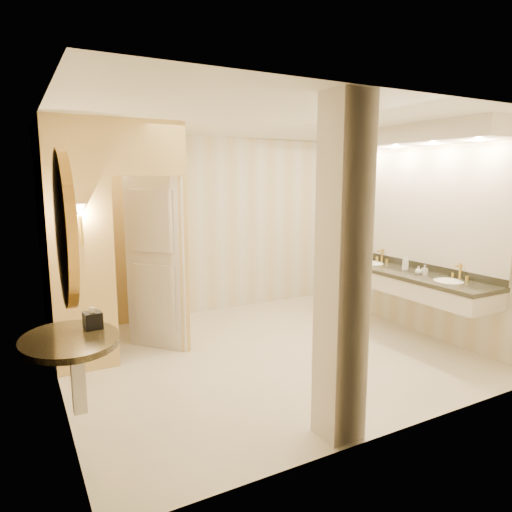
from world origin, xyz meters
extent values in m
plane|color=silver|center=(0.00, 0.00, 0.00)|extent=(4.50, 4.50, 0.00)
plane|color=white|center=(0.00, 0.00, 2.70)|extent=(4.50, 4.50, 0.00)
cube|color=beige|center=(0.00, 2.00, 1.35)|extent=(4.50, 0.02, 2.70)
cube|color=beige|center=(0.00, -2.00, 1.35)|extent=(4.50, 0.02, 2.70)
cube|color=beige|center=(-2.25, 0.00, 1.35)|extent=(0.02, 4.00, 2.70)
cube|color=beige|center=(2.25, 0.00, 1.35)|extent=(0.02, 4.00, 2.70)
cube|color=#F1D27E|center=(-0.80, 1.25, 1.35)|extent=(0.10, 1.50, 2.70)
cube|color=#F1D27E|center=(-1.93, 0.50, 1.35)|extent=(0.65, 0.10, 2.70)
cube|color=#F1D27E|center=(-1.20, 0.50, 2.40)|extent=(0.80, 0.10, 0.60)
cube|color=beige|center=(-1.06, 0.80, 1.05)|extent=(0.57, 0.63, 2.10)
cylinder|color=gold|center=(-1.93, 0.43, 1.55)|extent=(0.03, 0.03, 0.30)
cone|color=beige|center=(-1.93, 0.43, 1.75)|extent=(0.14, 0.14, 0.14)
cube|color=beige|center=(1.95, -0.31, 0.73)|extent=(0.60, 2.42, 0.24)
cube|color=black|center=(1.95, -0.31, 0.85)|extent=(0.64, 2.46, 0.05)
cube|color=black|center=(2.23, -0.31, 0.92)|extent=(0.03, 2.42, 0.10)
ellipsoid|color=white|center=(1.95, -0.96, 0.83)|extent=(0.40, 0.44, 0.15)
cylinder|color=gold|center=(2.15, -0.96, 0.96)|extent=(0.03, 0.03, 0.22)
ellipsoid|color=white|center=(1.95, 0.35, 0.83)|extent=(0.40, 0.44, 0.15)
cylinder|color=gold|center=(2.15, 0.35, 0.96)|extent=(0.03, 0.03, 0.22)
cube|color=white|center=(2.23, -0.31, 1.70)|extent=(0.03, 2.42, 1.40)
cube|color=beige|center=(1.95, -0.31, 2.59)|extent=(0.75, 2.62, 0.22)
cylinder|color=black|center=(-2.23, -0.91, 0.85)|extent=(0.91, 0.91, 0.05)
cube|color=beige|center=(-2.19, -0.91, 0.55)|extent=(0.10, 0.10, 0.60)
cylinder|color=gold|center=(-2.21, -0.91, 1.70)|extent=(0.07, 0.91, 0.91)
cylinder|color=white|center=(-2.17, -0.91, 1.70)|extent=(0.02, 0.73, 0.73)
cube|color=beige|center=(-0.33, -1.80, 1.35)|extent=(0.31, 0.31, 2.70)
cube|color=black|center=(-2.04, -0.78, 0.94)|extent=(0.15, 0.15, 0.14)
imported|color=white|center=(-1.69, 1.38, 0.37)|extent=(0.44, 0.74, 0.73)
imported|color=beige|center=(1.97, -0.59, 0.94)|extent=(0.07, 0.07, 0.13)
imported|color=silver|center=(1.92, -0.54, 0.93)|extent=(0.10, 0.10, 0.11)
imported|color=#C6B28C|center=(1.96, -0.28, 0.99)|extent=(0.10, 0.10, 0.22)
camera|label=1|loc=(-2.56, -4.51, 2.07)|focal=32.00mm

